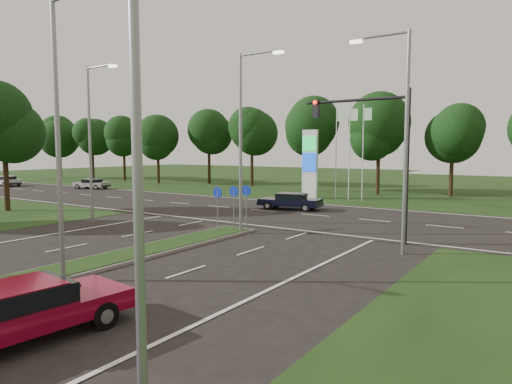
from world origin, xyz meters
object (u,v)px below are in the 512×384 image
Objects in this scene: red_sedan at (22,310)px; navy_sedan at (290,201)px; far_car_b at (6,181)px; far_car_a at (91,184)px.

red_sedan reaches higher than navy_sedan.
far_car_a is at bearing -67.80° from far_car_b.
far_car_a is (-26.60, 2.97, -0.06)m from navy_sedan.
far_car_a is at bearing 73.04° from navy_sedan.
red_sedan is 41.62m from far_car_a.
red_sedan is 49.63m from far_car_b.
red_sedan reaches higher than far_car_a.
far_car_a is at bearing 147.47° from red_sedan.
red_sedan is at bearing -143.02° from far_car_a.
navy_sedan is at bearing -82.93° from far_car_b.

